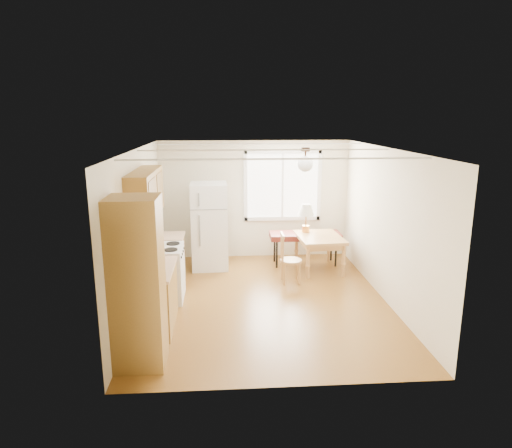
{
  "coord_description": "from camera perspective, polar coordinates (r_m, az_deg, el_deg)",
  "views": [
    {
      "loc": [
        -0.65,
        -7.07,
        3.01
      ],
      "look_at": [
        -0.1,
        0.68,
        1.15
      ],
      "focal_mm": 32.0,
      "sensor_mm": 36.0,
      "label": 1
    }
  ],
  "objects": [
    {
      "name": "chair",
      "position": [
        8.35,
        3.82,
        -3.91
      ],
      "size": [
        0.4,
        0.4,
        0.92
      ],
      "rotation": [
        0.0,
        0.0,
        0.01
      ],
      "color": "#AA7941",
      "rests_on": "ground"
    },
    {
      "name": "kettle",
      "position": [
        7.05,
        -13.02,
        -3.51
      ],
      "size": [
        0.12,
        0.12,
        0.22
      ],
      "color": "red",
      "rests_on": "kitchen_run"
    },
    {
      "name": "bench",
      "position": [
        9.38,
        6.16,
        -1.53
      ],
      "size": [
        1.44,
        0.54,
        0.66
      ],
      "rotation": [
        0.0,
        0.0,
        -0.01
      ],
      "color": "#591B15",
      "rests_on": "ground"
    },
    {
      "name": "dining_table",
      "position": [
        9.08,
        7.92,
        -2.12
      ],
      "size": [
        0.9,
        1.16,
        0.69
      ],
      "rotation": [
        0.0,
        0.0,
        0.06
      ],
      "color": "#AA7941",
      "rests_on": "ground"
    },
    {
      "name": "pendant_light",
      "position": [
        7.63,
        6.18,
        7.57
      ],
      "size": [
        0.26,
        0.26,
        0.4
      ],
      "color": "#321F16",
      "rests_on": "room_shell"
    },
    {
      "name": "coffee_maker",
      "position": [
        6.35,
        -13.63,
        -4.97
      ],
      "size": [
        0.21,
        0.27,
        0.39
      ],
      "rotation": [
        0.0,
        0.0,
        -0.09
      ],
      "color": "black",
      "rests_on": "kitchen_run"
    },
    {
      "name": "room_shell",
      "position": [
        7.31,
        1.13,
        -0.46
      ],
      "size": [
        4.6,
        5.6,
        2.62
      ],
      "color": "brown",
      "rests_on": "ground"
    },
    {
      "name": "window_unit",
      "position": [
        9.73,
        3.34,
        4.81
      ],
      "size": [
        1.64,
        0.05,
        1.51
      ],
      "color": "white",
      "rests_on": "room_shell"
    },
    {
      "name": "kitchen_run",
      "position": [
        6.87,
        -12.85,
        -5.29
      ],
      "size": [
        0.65,
        3.4,
        2.2
      ],
      "color": "brown",
      "rests_on": "ground"
    },
    {
      "name": "table_lamp",
      "position": [
        9.24,
        6.28,
        1.52
      ],
      "size": [
        0.33,
        0.33,
        0.57
      ],
      "rotation": [
        0.0,
        0.0,
        0.02
      ],
      "color": "#BB823C",
      "rests_on": "dining_table"
    },
    {
      "name": "refrigerator",
      "position": [
        9.12,
        -5.84,
        -0.24
      ],
      "size": [
        0.73,
        0.75,
        1.72
      ],
      "rotation": [
        0.0,
        0.0,
        0.03
      ],
      "color": "white",
      "rests_on": "ground"
    }
  ]
}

